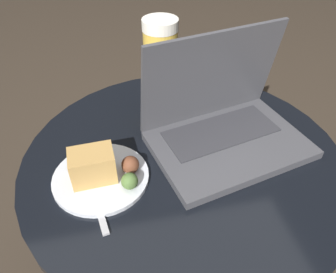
% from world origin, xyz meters
% --- Properties ---
extents(ground_plane, '(6.00, 6.00, 0.00)m').
position_xyz_m(ground_plane, '(0.00, 0.00, 0.00)').
color(ground_plane, '#382D23').
extents(table, '(0.69, 0.69, 0.51)m').
position_xyz_m(table, '(0.00, 0.00, 0.37)').
color(table, '#515156').
rests_on(table, ground_plane).
extents(laptop, '(0.36, 0.29, 0.24)m').
position_xyz_m(laptop, '(0.10, 0.04, 0.56)').
color(laptop, '#47474C').
rests_on(laptop, table).
extents(beer_glass, '(0.07, 0.07, 0.24)m').
position_xyz_m(beer_glass, '(-0.02, 0.14, 0.63)').
color(beer_glass, gold).
rests_on(beer_glass, table).
extents(snack_plate, '(0.19, 0.19, 0.07)m').
position_xyz_m(snack_plate, '(-0.18, -0.03, 0.53)').
color(snack_plate, silver).
rests_on(snack_plate, table).
extents(fork, '(0.04, 0.17, 0.00)m').
position_xyz_m(fork, '(-0.19, -0.07, 0.51)').
color(fork, '#B2B2B7').
rests_on(fork, table).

